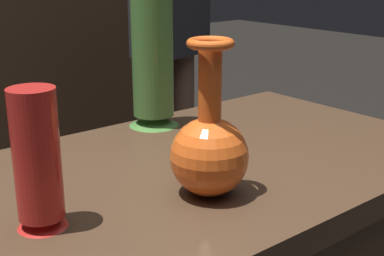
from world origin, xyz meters
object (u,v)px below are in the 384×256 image
(vase_centerpiece, at_px, (209,148))
(visitor_near_right, at_px, (170,19))
(vase_tall_behind, at_px, (153,59))
(vase_left_accent, at_px, (37,161))

(vase_centerpiece, bearing_deg, visitor_near_right, 55.31)
(vase_tall_behind, relative_size, vase_left_accent, 1.57)
(vase_left_accent, bearing_deg, vase_centerpiece, -14.10)
(vase_tall_behind, distance_m, visitor_near_right, 1.04)
(vase_centerpiece, height_order, vase_left_accent, vase_centerpiece)
(vase_centerpiece, xyz_separation_m, vase_tall_behind, (0.16, 0.39, 0.08))
(vase_tall_behind, distance_m, vase_left_accent, 0.54)
(vase_tall_behind, bearing_deg, vase_centerpiece, -112.49)
(vase_centerpiece, xyz_separation_m, vase_left_accent, (-0.27, 0.07, 0.02))
(visitor_near_right, bearing_deg, vase_left_accent, 32.27)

